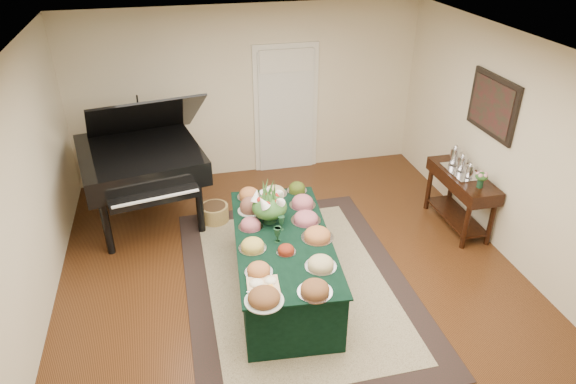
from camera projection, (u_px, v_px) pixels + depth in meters
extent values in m
plane|color=black|center=(294.00, 280.00, 6.18)|extent=(6.00, 6.00, 0.00)
cube|color=black|center=(297.00, 283.00, 6.12)|extent=(2.59, 3.63, 0.01)
cube|color=#B8AE8A|center=(297.00, 282.00, 6.12)|extent=(2.07, 3.11, 0.01)
cube|color=silver|center=(286.00, 109.00, 8.31)|extent=(1.05, 0.04, 2.10)
cube|color=silver|center=(286.00, 112.00, 8.31)|extent=(0.90, 0.06, 2.00)
cube|color=black|center=(283.00, 264.00, 5.86)|extent=(1.18, 2.23, 0.72)
cube|color=black|center=(283.00, 238.00, 5.68)|extent=(1.24, 2.29, 0.02)
cylinder|color=#ACB6AC|center=(250.00, 211.00, 6.16)|extent=(0.30, 0.30, 0.01)
ellipsoid|color=brown|center=(250.00, 206.00, 6.12)|extent=(0.24, 0.24, 0.13)
cylinder|color=silver|center=(303.00, 205.00, 6.27)|extent=(0.32, 0.32, 0.01)
ellipsoid|color=#B45A66|center=(303.00, 201.00, 6.24)|extent=(0.26, 0.26, 0.10)
cylinder|color=silver|center=(249.00, 197.00, 6.44)|extent=(0.30, 0.30, 0.01)
ellipsoid|color=#BA6B36|center=(249.00, 193.00, 6.42)|extent=(0.24, 0.24, 0.09)
cylinder|color=silver|center=(253.00, 248.00, 5.49)|extent=(0.30, 0.30, 0.01)
ellipsoid|color=gold|center=(253.00, 244.00, 5.47)|extent=(0.25, 0.25, 0.08)
cylinder|color=silver|center=(286.00, 252.00, 5.43)|extent=(0.22, 0.22, 0.01)
ellipsoid|color=maroon|center=(286.00, 249.00, 5.41)|extent=(0.18, 0.18, 0.06)
cylinder|color=silver|center=(297.00, 191.00, 6.58)|extent=(0.26, 0.26, 0.01)
ellipsoid|color=#3E4F14|center=(297.00, 187.00, 6.56)|extent=(0.21, 0.21, 0.09)
cylinder|color=silver|center=(274.00, 194.00, 6.51)|extent=(0.33, 0.33, 0.01)
ellipsoid|color=tan|center=(274.00, 191.00, 6.49)|extent=(0.27, 0.27, 0.07)
cylinder|color=silver|center=(259.00, 272.00, 5.13)|extent=(0.28, 0.28, 0.01)
ellipsoid|color=#BA6B36|center=(259.00, 269.00, 5.11)|extent=(0.23, 0.23, 0.07)
cylinder|color=silver|center=(315.00, 292.00, 4.87)|extent=(0.34, 0.34, 0.01)
ellipsoid|color=brown|center=(315.00, 288.00, 4.85)|extent=(0.28, 0.28, 0.08)
cylinder|color=silver|center=(321.00, 266.00, 5.21)|extent=(0.33, 0.33, 0.01)
ellipsoid|color=tan|center=(321.00, 263.00, 5.19)|extent=(0.27, 0.27, 0.08)
cylinder|color=silver|center=(306.00, 220.00, 5.97)|extent=(0.35, 0.35, 0.01)
ellipsoid|color=#B45A66|center=(306.00, 217.00, 5.95)|extent=(0.29, 0.29, 0.07)
cylinder|color=#ACB6AC|center=(264.00, 301.00, 4.76)|extent=(0.37, 0.37, 0.01)
ellipsoid|color=brown|center=(264.00, 296.00, 4.74)|extent=(0.31, 0.31, 0.09)
cylinder|color=silver|center=(251.00, 227.00, 5.85)|extent=(0.28, 0.28, 0.01)
ellipsoid|color=#B45A66|center=(251.00, 223.00, 5.83)|extent=(0.23, 0.23, 0.08)
cylinder|color=silver|center=(317.00, 237.00, 5.66)|extent=(0.36, 0.36, 0.01)
ellipsoid|color=#BA6B36|center=(317.00, 234.00, 5.64)|extent=(0.29, 0.29, 0.08)
cube|color=tan|center=(263.00, 287.00, 4.93)|extent=(0.33, 0.33, 0.02)
ellipsoid|color=#EAE4C5|center=(257.00, 281.00, 4.94)|extent=(0.14, 0.14, 0.08)
ellipsoid|color=#EAE4C5|center=(271.00, 278.00, 4.97)|extent=(0.12, 0.12, 0.07)
cube|color=orange|center=(269.00, 289.00, 4.85)|extent=(0.10, 0.09, 0.05)
cylinder|color=#15341F|center=(270.00, 215.00, 5.92)|extent=(0.16, 0.16, 0.16)
ellipsoid|color=#2B5622|center=(269.00, 207.00, 5.87)|extent=(0.40, 0.40, 0.26)
cylinder|color=black|center=(107.00, 228.00, 6.47)|extent=(0.10, 0.10, 0.77)
cylinder|color=black|center=(200.00, 207.00, 6.90)|extent=(0.10, 0.10, 0.77)
cylinder|color=black|center=(137.00, 173.00, 7.78)|extent=(0.10, 0.10, 0.77)
cube|color=black|center=(140.00, 159.00, 6.94)|extent=(1.82, 1.90, 0.33)
cube|color=black|center=(155.00, 198.00, 6.26)|extent=(1.12, 0.42, 0.10)
cube|color=black|center=(144.00, 118.00, 6.86)|extent=(1.67, 1.45, 0.85)
cylinder|color=olive|center=(215.00, 213.00, 7.26)|extent=(0.39, 0.39, 0.25)
cylinder|color=black|center=(466.00, 227.00, 6.60)|extent=(0.07, 0.07, 0.63)
cylinder|color=black|center=(491.00, 224.00, 6.67)|extent=(0.07, 0.07, 0.63)
cylinder|color=black|center=(429.00, 190.00, 7.47)|extent=(0.07, 0.07, 0.63)
cylinder|color=black|center=(451.00, 187.00, 7.55)|extent=(0.07, 0.07, 0.63)
cube|color=black|center=(463.00, 180.00, 6.88)|extent=(0.45, 1.22, 0.18)
cube|color=black|center=(456.00, 216.00, 7.16)|extent=(0.38, 1.07, 0.03)
cube|color=silver|center=(461.00, 171.00, 6.88)|extent=(0.34, 0.58, 0.02)
cylinder|color=#15341F|center=(480.00, 183.00, 6.48)|extent=(0.08, 0.08, 0.12)
ellipsoid|color=pink|center=(482.00, 176.00, 6.43)|extent=(0.18, 0.18, 0.12)
cube|color=black|center=(493.00, 105.00, 6.41)|extent=(0.04, 0.95, 0.75)
cube|color=#481319|center=(491.00, 106.00, 6.41)|extent=(0.01, 0.82, 0.62)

